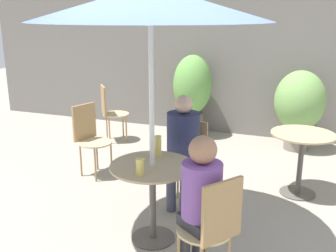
{
  "coord_description": "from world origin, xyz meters",
  "views": [
    {
      "loc": [
        1.06,
        -2.8,
        2.03
      ],
      "look_at": [
        -0.2,
        0.58,
        0.99
      ],
      "focal_mm": 42.0,
      "sensor_mm": 36.0,
      "label": 1
    }
  ],
  "objects_px": {
    "bistro_chair_3": "(110,108)",
    "seated_person_0": "(200,195)",
    "cafe_table_near": "(153,183)",
    "seated_person_1": "(183,143)",
    "bistro_chair_1": "(188,155)",
    "bistro_chair_2": "(90,134)",
    "beer_glass_0": "(158,146)",
    "umbrella": "(150,4)",
    "potted_plant_0": "(192,89)",
    "bistro_chair_0": "(213,224)",
    "potted_plant_1": "(300,104)",
    "beer_glass_1": "(140,167)",
    "cafe_table_far": "(302,149)"
  },
  "relations": [
    {
      "from": "bistro_chair_3",
      "to": "cafe_table_near",
      "type": "bearing_deg",
      "value": 178.15
    },
    {
      "from": "beer_glass_0",
      "to": "potted_plant_0",
      "type": "height_order",
      "value": "potted_plant_0"
    },
    {
      "from": "bistro_chair_3",
      "to": "beer_glass_0",
      "type": "xyz_separation_m",
      "value": [
        1.72,
        -2.21,
        0.29
      ]
    },
    {
      "from": "cafe_table_far",
      "to": "umbrella",
      "type": "bearing_deg",
      "value": -129.84
    },
    {
      "from": "bistro_chair_0",
      "to": "potted_plant_0",
      "type": "bearing_deg",
      "value": -125.62
    },
    {
      "from": "umbrella",
      "to": "cafe_table_far",
      "type": "bearing_deg",
      "value": 50.16
    },
    {
      "from": "cafe_table_near",
      "to": "seated_person_1",
      "type": "distance_m",
      "value": 0.7
    },
    {
      "from": "umbrella",
      "to": "potted_plant_1",
      "type": "bearing_deg",
      "value": 70.17
    },
    {
      "from": "bistro_chair_0",
      "to": "bistro_chair_2",
      "type": "relative_size",
      "value": 1.0
    },
    {
      "from": "bistro_chair_3",
      "to": "potted_plant_0",
      "type": "bearing_deg",
      "value": -95.09
    },
    {
      "from": "bistro_chair_2",
      "to": "bistro_chair_3",
      "type": "xyz_separation_m",
      "value": [
        -0.42,
        1.3,
        0.0
      ]
    },
    {
      "from": "cafe_table_near",
      "to": "beer_glass_0",
      "type": "xyz_separation_m",
      "value": [
        -0.04,
        0.23,
        0.27
      ]
    },
    {
      "from": "bistro_chair_2",
      "to": "bistro_chair_3",
      "type": "distance_m",
      "value": 1.37
    },
    {
      "from": "beer_glass_0",
      "to": "umbrella",
      "type": "bearing_deg",
      "value": -80.39
    },
    {
      "from": "seated_person_0",
      "to": "potted_plant_1",
      "type": "relative_size",
      "value": 0.97
    },
    {
      "from": "cafe_table_near",
      "to": "bistro_chair_0",
      "type": "xyz_separation_m",
      "value": [
        0.68,
        -0.48,
        -0.01
      ]
    },
    {
      "from": "cafe_table_far",
      "to": "beer_glass_1",
      "type": "relative_size",
      "value": 5.15
    },
    {
      "from": "cafe_table_far",
      "to": "umbrella",
      "type": "relative_size",
      "value": 0.33
    },
    {
      "from": "bistro_chair_3",
      "to": "seated_person_1",
      "type": "xyz_separation_m",
      "value": [
        1.82,
        -1.78,
        0.18
      ]
    },
    {
      "from": "beer_glass_0",
      "to": "beer_glass_1",
      "type": "relative_size",
      "value": 1.36
    },
    {
      "from": "umbrella",
      "to": "beer_glass_1",
      "type": "bearing_deg",
      "value": -92.59
    },
    {
      "from": "bistro_chair_0",
      "to": "cafe_table_far",
      "type": "bearing_deg",
      "value": -160.43
    },
    {
      "from": "beer_glass_1",
      "to": "potted_plant_1",
      "type": "relative_size",
      "value": 0.12
    },
    {
      "from": "seated_person_0",
      "to": "potted_plant_0",
      "type": "height_order",
      "value": "potted_plant_0"
    },
    {
      "from": "bistro_chair_1",
      "to": "beer_glass_1",
      "type": "distance_m",
      "value": 1.09
    },
    {
      "from": "bistro_chair_2",
      "to": "seated_person_1",
      "type": "relative_size",
      "value": 0.74
    },
    {
      "from": "bistro_chair_2",
      "to": "seated_person_0",
      "type": "bearing_deg",
      "value": -111.12
    },
    {
      "from": "cafe_table_near",
      "to": "bistro_chair_0",
      "type": "bearing_deg",
      "value": -35.21
    },
    {
      "from": "potted_plant_1",
      "to": "potted_plant_0",
      "type": "bearing_deg",
      "value": 176.42
    },
    {
      "from": "beer_glass_1",
      "to": "potted_plant_1",
      "type": "bearing_deg",
      "value": 71.32
    },
    {
      "from": "bistro_chair_1",
      "to": "beer_glass_0",
      "type": "distance_m",
      "value": 0.67
    },
    {
      "from": "bistro_chair_3",
      "to": "seated_person_0",
      "type": "distance_m",
      "value": 3.66
    },
    {
      "from": "cafe_table_far",
      "to": "bistro_chair_2",
      "type": "height_order",
      "value": "bistro_chair_2"
    },
    {
      "from": "bistro_chair_1",
      "to": "bistro_chair_2",
      "type": "xyz_separation_m",
      "value": [
        -1.42,
        0.32,
        0.0
      ]
    },
    {
      "from": "bistro_chair_0",
      "to": "seated_person_1",
      "type": "relative_size",
      "value": 0.74
    },
    {
      "from": "seated_person_1",
      "to": "cafe_table_far",
      "type": "bearing_deg",
      "value": 39.49
    },
    {
      "from": "bistro_chair_2",
      "to": "seated_person_1",
      "type": "height_order",
      "value": "seated_person_1"
    },
    {
      "from": "seated_person_0",
      "to": "umbrella",
      "type": "relative_size",
      "value": 0.53
    },
    {
      "from": "seated_person_1",
      "to": "umbrella",
      "type": "bearing_deg",
      "value": -90.0
    },
    {
      "from": "cafe_table_near",
      "to": "potted_plant_0",
      "type": "xyz_separation_m",
      "value": [
        -0.6,
        3.19,
        0.24
      ]
    },
    {
      "from": "bistro_chair_3",
      "to": "seated_person_1",
      "type": "distance_m",
      "value": 2.55
    },
    {
      "from": "seated_person_1",
      "to": "beer_glass_0",
      "type": "relative_size",
      "value": 6.36
    },
    {
      "from": "bistro_chair_2",
      "to": "seated_person_0",
      "type": "xyz_separation_m",
      "value": [
        1.9,
        -1.54,
        0.17
      ]
    },
    {
      "from": "bistro_chair_1",
      "to": "bistro_chair_2",
      "type": "height_order",
      "value": "same"
    },
    {
      "from": "bistro_chair_0",
      "to": "potted_plant_1",
      "type": "distance_m",
      "value": 3.59
    },
    {
      "from": "bistro_chair_3",
      "to": "potted_plant_1",
      "type": "distance_m",
      "value": 2.95
    },
    {
      "from": "cafe_table_far",
      "to": "bistro_chair_0",
      "type": "height_order",
      "value": "bistro_chair_0"
    },
    {
      "from": "bistro_chair_1",
      "to": "bistro_chair_2",
      "type": "relative_size",
      "value": 1.0
    },
    {
      "from": "seated_person_0",
      "to": "beer_glass_1",
      "type": "xyz_separation_m",
      "value": [
        -0.56,
        0.15,
        0.09
      ]
    },
    {
      "from": "beer_glass_1",
      "to": "umbrella",
      "type": "relative_size",
      "value": 0.06
    }
  ]
}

